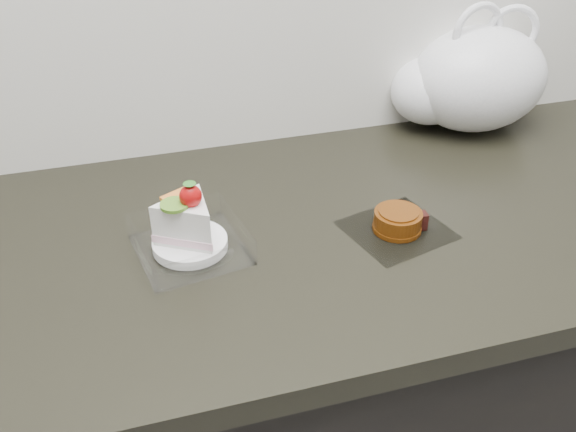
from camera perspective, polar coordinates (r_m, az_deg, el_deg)
The scene contains 4 objects.
counter at distance 1.33m, azimuth -0.28°, elevation -17.32°, with size 2.04×0.64×0.90m.
cake_tray at distance 0.97m, azimuth -8.79°, elevation -1.46°, with size 0.18×0.18×0.12m.
mooncake_wrap at distance 1.02m, azimuth 9.78°, elevation -0.56°, with size 0.18×0.17×0.04m.
plastic_bag at distance 1.35m, azimuth 15.80°, elevation 11.53°, with size 0.32×0.23×0.26m.
Camera 1 is at (-0.23, 0.89, 1.48)m, focal length 40.00 mm.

